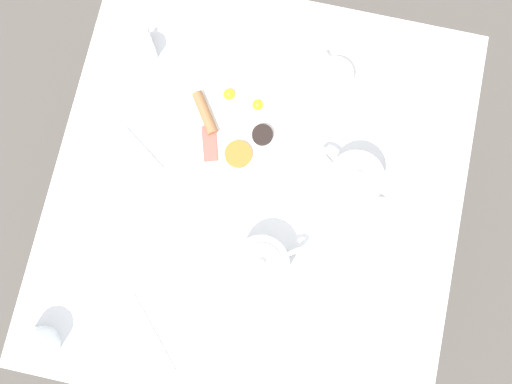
{
  "coord_description": "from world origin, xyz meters",
  "views": [
    {
      "loc": [
        -0.16,
        -0.04,
        1.86
      ],
      "look_at": [
        0.0,
        0.0,
        0.78
      ],
      "focal_mm": 35.0,
      "sensor_mm": 36.0,
      "label": 1
    }
  ],
  "objects": [
    {
      "name": "ground_plane",
      "position": [
        0.0,
        0.0,
        0.0
      ],
      "size": [
        8.0,
        8.0,
        0.0
      ],
      "primitive_type": "plane",
      "color": "#4C4742"
    },
    {
      "name": "breakfast_plate",
      "position": [
        0.14,
        0.08,
        0.77
      ],
      "size": [
        0.27,
        0.27,
        0.04
      ],
      "color": "white",
      "rests_on": "table"
    },
    {
      "name": "teacup_with_saucer_left",
      "position": [
        0.29,
        -0.11,
        0.79
      ],
      "size": [
        0.16,
        0.16,
        0.07
      ],
      "color": "white",
      "rests_on": "table"
    },
    {
      "name": "knife_by_plate",
      "position": [
        -0.19,
        -0.3,
        0.76
      ],
      "size": [
        0.14,
        0.18,
        0.0
      ],
      "rotation": [
        0.0,
        0.0,
        5.66
      ],
      "color": "silver",
      "rests_on": "table"
    },
    {
      "name": "creamer_jug",
      "position": [
        0.27,
        0.32,
        0.79
      ],
      "size": [
        0.08,
        0.06,
        0.07
      ],
      "color": "white",
      "rests_on": "table"
    },
    {
      "name": "table",
      "position": [
        0.0,
        0.0,
        0.68
      ],
      "size": [
        0.96,
        0.91,
        0.76
      ],
      "color": "silver",
      "rests_on": "ground_plane"
    },
    {
      "name": "napkin_folded",
      "position": [
        0.01,
        0.3,
        0.76
      ],
      "size": [
        0.16,
        0.17,
        0.01
      ],
      "rotation": [
        0.0,
        0.0,
        4.1
      ],
      "color": "white",
      "rests_on": "table"
    },
    {
      "name": "teapot_far",
      "position": [
        0.07,
        -0.2,
        0.81
      ],
      "size": [
        0.12,
        0.17,
        0.11
      ],
      "rotation": [
        0.0,
        0.0,
        4.13
      ],
      "color": "white",
      "rests_on": "table"
    },
    {
      "name": "water_glass_tall",
      "position": [
        -0.41,
        0.38,
        0.8
      ],
      "size": [
        0.08,
        0.08,
        0.08
      ],
      "color": "white",
      "rests_on": "table"
    },
    {
      "name": "teapot_near",
      "position": [
        -0.15,
        -0.04,
        0.81
      ],
      "size": [
        0.12,
        0.17,
        0.11
      ],
      "rotation": [
        0.0,
        0.0,
        2.13
      ],
      "color": "white",
      "rests_on": "table"
    },
    {
      "name": "fork_by_plate",
      "position": [
        -0.34,
        0.15,
        0.76
      ],
      "size": [
        0.15,
        0.14,
        0.0
      ],
      "rotation": [
        0.0,
        0.0,
        5.46
      ],
      "color": "silver",
      "rests_on": "table"
    }
  ]
}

